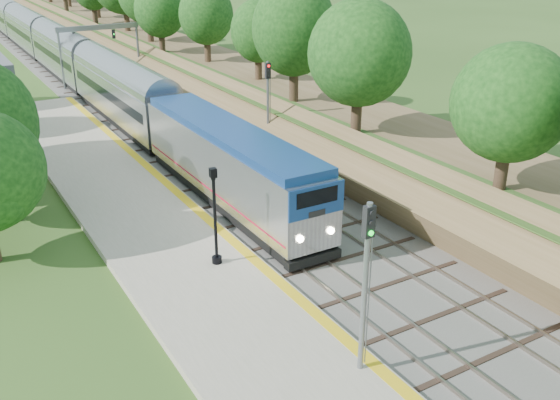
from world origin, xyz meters
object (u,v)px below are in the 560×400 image
lamppost_far (215,222)px  signal_platform (366,271)px  signal_farside (268,99)px  signal_gantry (99,39)px  train (46,45)px

lamppost_far → signal_platform: (1.09, -9.62, 1.83)m
lamppost_far → signal_farside: (10.19, 13.10, 1.68)m
signal_gantry → train: (-2.47, 15.50, -2.54)m
signal_platform → train: bearing=87.5°
train → signal_farside: size_ratio=18.26×
signal_gantry → signal_platform: 51.56m
signal_platform → signal_farside: signal_platform is taller
signal_platform → signal_farside: bearing=68.2°
train → lamppost_far: size_ratio=25.61×
lamppost_far → train: bearing=86.0°
lamppost_far → signal_farside: signal_farside is taller
signal_gantry → signal_farside: signal_farside is taller
signal_gantry → train: bearing=99.1°
lamppost_far → signal_farside: size_ratio=0.71×
train → signal_gantry: bearing=-80.9°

